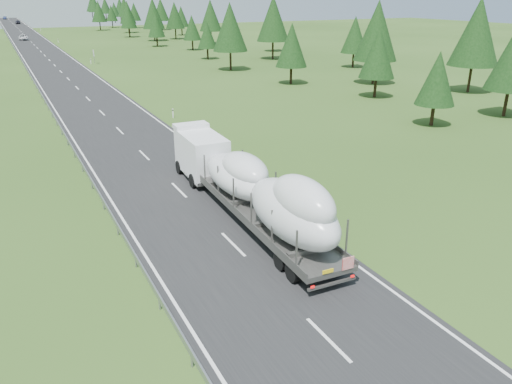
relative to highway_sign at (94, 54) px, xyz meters
name	(u,v)px	position (x,y,z in m)	size (l,w,h in m)	color
ground	(233,245)	(-7.20, -80.00, -1.81)	(400.00, 400.00, 0.00)	#2B4717
road_surface	(44,55)	(-7.20, 20.00, -1.80)	(10.00, 400.00, 0.02)	black
guardrail	(18,54)	(-12.50, 19.94, -1.21)	(0.10, 400.00, 0.76)	slate
marker_posts	(48,34)	(-0.70, 75.00, -1.27)	(0.13, 350.08, 1.00)	silver
highway_sign	(94,54)	(0.00, 0.00, 0.00)	(0.08, 0.90, 2.60)	slate
tree_line_right	(190,17)	(32.05, 33.42, 4.91)	(27.42, 314.44, 12.40)	black
boat_truck	(252,184)	(-4.90, -77.65, 0.52)	(3.24, 19.68, 4.58)	white
distant_van	(23,37)	(-8.63, 63.08, -1.06)	(2.48, 5.38, 1.50)	silver
distant_car_dark	(18,22)	(-5.34, 152.51, -1.00)	(1.90, 4.73, 1.61)	black
distant_car_blue	(5,18)	(-8.85, 201.31, -1.07)	(1.57, 4.50, 1.48)	#151E3D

